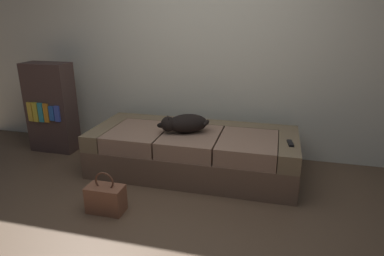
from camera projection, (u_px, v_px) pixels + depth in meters
The scene contains 7 objects.
ground_plane at pixel (159, 231), 2.68m from camera, with size 10.00×10.00×0.00m, color brown.
back_wall at pixel (208, 36), 3.88m from camera, with size 6.40×0.10×2.80m, color silver.
couch at pixel (193, 152), 3.63m from camera, with size 2.16×0.92×0.47m.
dog_dark at pixel (184, 123), 3.48m from camera, with size 0.54×0.40×0.19m.
tv_remote at pixel (290, 143), 3.18m from camera, with size 0.04×0.15×0.02m, color black.
handbag at pixel (106, 198), 2.92m from camera, with size 0.32×0.18×0.38m.
bookshelf at pixel (51, 108), 4.14m from camera, with size 0.56×0.30×1.10m.
Camera 1 is at (0.82, -2.13, 1.64)m, focal length 31.41 mm.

